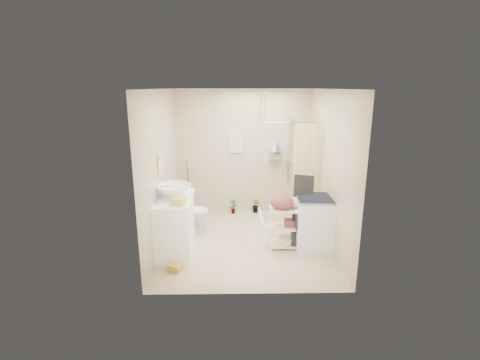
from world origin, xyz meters
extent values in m
plane|color=beige|center=(0.00, 0.00, 0.00)|extent=(3.20, 3.20, 0.00)
cube|color=silver|center=(0.00, 0.00, 2.60)|extent=(2.80, 3.20, 0.04)
cube|color=#BFB294|center=(0.00, 1.60, 1.30)|extent=(2.80, 0.04, 2.60)
cube|color=#BFB294|center=(0.00, -1.60, 1.30)|extent=(2.80, 0.04, 2.60)
cube|color=#BFB294|center=(-1.40, 0.00, 1.30)|extent=(0.04, 3.20, 2.60)
cube|color=#BFB294|center=(1.40, 0.00, 1.30)|extent=(0.04, 3.20, 2.60)
cube|color=white|center=(-1.16, -0.37, 0.47)|extent=(0.63, 1.08, 0.93)
imported|color=white|center=(-1.16, -0.32, 1.03)|extent=(0.63, 0.63, 0.20)
cube|color=yellow|center=(-1.02, -0.72, 0.99)|extent=(0.22, 0.20, 0.11)
cube|color=gold|center=(-1.08, -1.00, 0.08)|extent=(0.35, 0.32, 0.16)
imported|color=white|center=(-1.04, 0.44, 0.38)|extent=(0.77, 0.47, 0.76)
imported|color=brown|center=(-0.22, 1.41, 0.16)|extent=(0.20, 0.19, 0.32)
imported|color=brown|center=(0.27, 1.45, 0.15)|extent=(0.21, 0.21, 0.30)
cube|color=beige|center=(-0.15, 1.58, 1.50)|extent=(0.28, 0.03, 0.42)
imported|color=silver|center=(0.65, 1.53, 1.44)|extent=(0.11, 0.11, 0.23)
imported|color=#435C94|center=(0.72, 1.52, 1.40)|extent=(0.09, 0.10, 0.16)
cube|color=silver|center=(1.14, -0.23, 0.44)|extent=(0.62, 0.64, 0.88)
camera|label=1|loc=(-0.20, -5.62, 2.63)|focal=26.00mm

